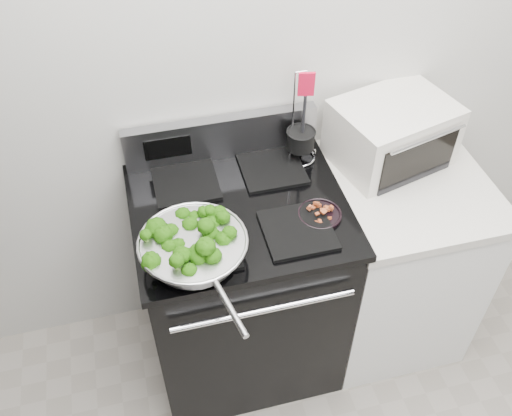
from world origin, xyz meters
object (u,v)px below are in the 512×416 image
object	(u,v)px
utensil_holder	(300,144)
toaster_oven	(392,133)
gas_range	(241,284)
bacon_plate	(320,212)
skillet	(194,248)

from	to	relation	value
utensil_holder	toaster_oven	xyz separation A→B (m)	(0.36, -0.05, 0.03)
gas_range	bacon_plate	distance (m)	0.56
utensil_holder	toaster_oven	distance (m)	0.36
skillet	utensil_holder	distance (m)	0.65
toaster_oven	skillet	bearing A→B (deg)	-171.54
skillet	utensil_holder	size ratio (longest dim) A/B	1.43
bacon_plate	utensil_holder	distance (m)	0.33
skillet	utensil_holder	bearing A→B (deg)	27.68
utensil_holder	skillet	bearing A→B (deg)	-128.17
skillet	toaster_oven	distance (m)	0.93
gas_range	toaster_oven	world-z (taller)	toaster_oven
toaster_oven	gas_range	bearing A→B (deg)	178.77
utensil_holder	toaster_oven	bearing A→B (deg)	3.50
gas_range	toaster_oven	xyz separation A→B (m)	(0.65, 0.16, 0.56)
skillet	gas_range	bearing A→B (deg)	33.81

